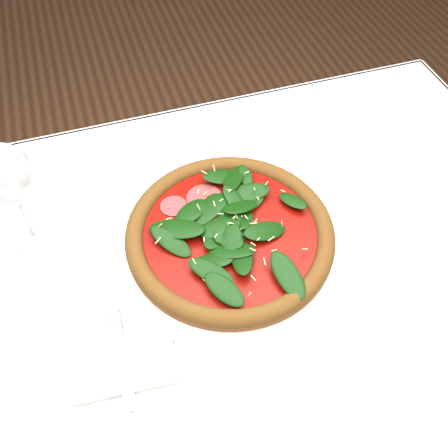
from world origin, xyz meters
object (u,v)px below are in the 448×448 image
object	(u,v)px
plate	(230,240)
napkin	(124,371)
wine_glass	(7,177)
pizza	(230,232)

from	to	relation	value
plate	napkin	bearing A→B (deg)	-141.47
wine_glass	napkin	distance (m)	0.33
pizza	napkin	bearing A→B (deg)	-141.47
plate	napkin	distance (m)	0.27
pizza	wine_glass	bearing A→B (deg)	159.14
napkin	plate	bearing A→B (deg)	38.53
wine_glass	napkin	world-z (taller)	wine_glass
napkin	wine_glass	bearing A→B (deg)	109.15
pizza	wine_glass	distance (m)	0.35
plate	wine_glass	xyz separation A→B (m)	(-0.31, 0.12, 0.13)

